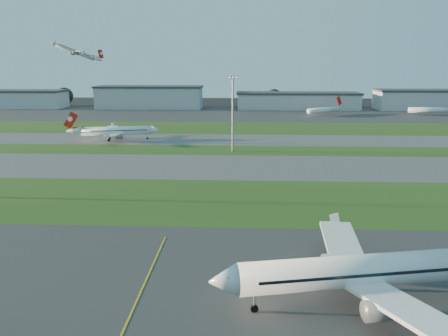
# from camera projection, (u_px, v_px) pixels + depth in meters

# --- Properties ---
(grass_strip_a) EXTENTS (300.00, 34.00, 0.01)m
(grass_strip_a) POSITION_uv_depth(u_px,v_px,m) (160.00, 199.00, 98.88)
(grass_strip_a) COLOR #254D19
(grass_strip_a) RESTS_ON ground
(taxiway_a) EXTENTS (300.00, 32.00, 0.01)m
(taxiway_a) POSITION_uv_depth(u_px,v_px,m) (181.00, 166.00, 130.94)
(taxiway_a) COLOR #515154
(taxiway_a) RESTS_ON ground
(grass_strip_b) EXTENTS (300.00, 18.00, 0.01)m
(grass_strip_b) POSITION_uv_depth(u_px,v_px,m) (191.00, 150.00, 155.22)
(grass_strip_b) COLOR #254D19
(grass_strip_b) RESTS_ON ground
(taxiway_b) EXTENTS (300.00, 26.00, 0.01)m
(taxiway_b) POSITION_uv_depth(u_px,v_px,m) (197.00, 139.00, 176.59)
(taxiway_b) COLOR #515154
(taxiway_b) RESTS_ON ground
(grass_strip_c) EXTENTS (300.00, 40.00, 0.01)m
(grass_strip_c) POSITION_uv_depth(u_px,v_px,m) (204.00, 128.00, 208.65)
(grass_strip_c) COLOR #254D19
(grass_strip_c) RESTS_ON ground
(apron_far) EXTENTS (400.00, 80.00, 0.01)m
(apron_far) POSITION_uv_depth(u_px,v_px,m) (213.00, 114.00, 266.93)
(apron_far) COLOR #333335
(apron_far) RESTS_ON ground
(airliner_parked) EXTENTS (39.89, 33.52, 12.56)m
(airliner_parked) POSITION_uv_depth(u_px,v_px,m) (366.00, 271.00, 55.17)
(airliner_parked) COLOR white
(airliner_parked) RESTS_ON ground
(airliner_taxiing) EXTENTS (33.34, 27.97, 10.56)m
(airliner_taxiing) POSITION_uv_depth(u_px,v_px,m) (116.00, 131.00, 173.89)
(airliner_taxiing) COLOR white
(airliner_taxiing) RESTS_ON ground
(airliner_departing) EXTENTS (24.45, 21.18, 8.86)m
(airliner_departing) POSITION_uv_depth(u_px,v_px,m) (75.00, 51.00, 254.91)
(airliner_departing) COLOR white
(mini_jet_near) EXTENTS (23.51, 19.10, 9.48)m
(mini_jet_near) POSITION_uv_depth(u_px,v_px,m) (324.00, 110.00, 257.31)
(mini_jet_near) COLOR white
(mini_jet_near) RESTS_ON ground
(mini_jet_far) EXTENTS (28.63, 4.25, 9.48)m
(mini_jet_far) POSITION_uv_depth(u_px,v_px,m) (431.00, 110.00, 257.26)
(mini_jet_far) COLOR white
(mini_jet_far) RESTS_ON ground
(light_mast_centre) EXTENTS (3.20, 0.70, 25.80)m
(light_mast_centre) POSITION_uv_depth(u_px,v_px,m) (233.00, 109.00, 149.19)
(light_mast_centre) COLOR gray
(light_mast_centre) RESTS_ON ground
(hangar_west) EXTENTS (71.40, 23.00, 15.20)m
(hangar_west) POSITION_uv_depth(u_px,v_px,m) (150.00, 97.00, 296.19)
(hangar_west) COLOR #A0A1A7
(hangar_west) RESTS_ON ground
(hangar_east) EXTENTS (81.60, 23.00, 11.20)m
(hangar_east) POSITION_uv_depth(u_px,v_px,m) (297.00, 101.00, 292.43)
(hangar_east) COLOR #A0A1A7
(hangar_east) RESTS_ON ground
(tree_west) EXTENTS (12.10, 12.10, 13.20)m
(tree_west) POSITION_uv_depth(u_px,v_px,m) (64.00, 96.00, 313.62)
(tree_west) COLOR black
(tree_west) RESTS_ON ground
(tree_mid_west) EXTENTS (9.90, 9.90, 10.80)m
(tree_mid_west) POSITION_uv_depth(u_px,v_px,m) (188.00, 99.00, 306.24)
(tree_mid_west) COLOR black
(tree_mid_west) RESTS_ON ground
(tree_mid_east) EXTENTS (11.55, 11.55, 12.60)m
(tree_mid_east) POSITION_uv_depth(u_px,v_px,m) (274.00, 97.00, 306.39)
(tree_mid_east) COLOR black
(tree_mid_east) RESTS_ON ground
(tree_east) EXTENTS (10.45, 10.45, 11.40)m
(tree_east) POSITION_uv_depth(u_px,v_px,m) (383.00, 99.00, 301.43)
(tree_east) COLOR black
(tree_east) RESTS_ON ground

